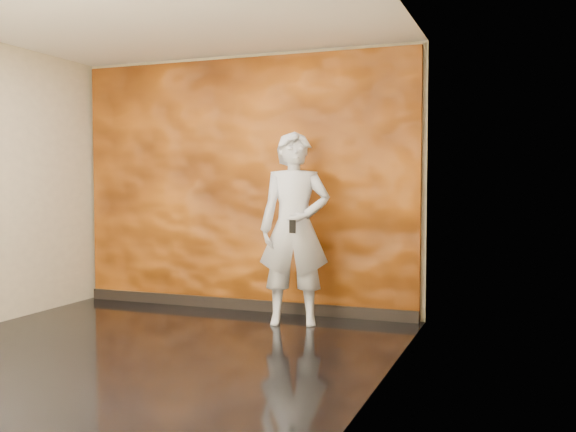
% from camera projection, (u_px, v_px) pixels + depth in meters
% --- Properties ---
extents(room, '(4.02, 4.02, 2.81)m').
position_uv_depth(room, '(141.00, 183.00, 5.21)').
color(room, black).
rests_on(room, ground).
extents(feature_wall, '(3.90, 0.06, 2.75)m').
position_uv_depth(feature_wall, '(242.00, 185.00, 7.04)').
color(feature_wall, '#C96113').
rests_on(feature_wall, ground).
extents(baseboard, '(3.90, 0.04, 0.12)m').
position_uv_depth(baseboard, '(241.00, 304.00, 7.07)').
color(baseboard, black).
rests_on(baseboard, ground).
extents(man, '(0.80, 0.64, 1.90)m').
position_uv_depth(man, '(295.00, 228.00, 6.32)').
color(man, '#A7ACB7').
rests_on(man, ground).
extents(phone, '(0.07, 0.03, 0.12)m').
position_uv_depth(phone, '(292.00, 227.00, 6.02)').
color(phone, black).
rests_on(phone, man).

